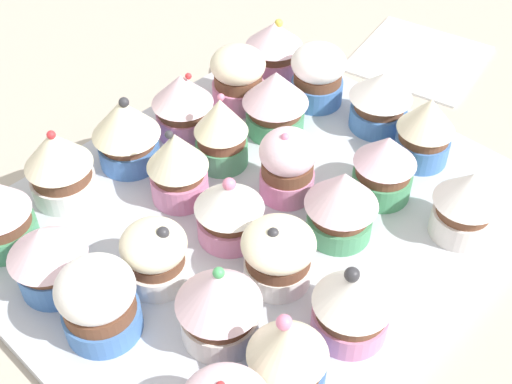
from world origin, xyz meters
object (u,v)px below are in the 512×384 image
(cupcake_7, at_px, (384,166))
(cupcake_8, at_px, (426,129))
(cupcake_4, at_px, (219,302))
(baking_tray, at_px, (256,219))
(cupcake_5, at_px, (278,254))
(cupcake_10, at_px, (155,255))
(napkin, at_px, (419,58))
(cupcake_6, at_px, (341,202))
(cupcake_23, at_px, (238,76))
(cupcake_11, at_px, (230,209))
(cupcake_9, at_px, (97,299))
(cupcake_17, at_px, (275,100))
(cupcake_21, at_px, (126,131))
(cupcake_12, at_px, (289,165))
(cupcake_22, at_px, (183,103))
(cupcake_1, at_px, (288,353))
(cupcake_2, at_px, (352,302))
(cupcake_16, at_px, (221,131))
(cupcake_13, at_px, (378,97))
(cupcake_18, at_px, (318,74))
(cupcake_15, at_px, (178,165))
(cupcake_24, at_px, (274,47))
(cupcake_3, at_px, (466,202))
(cupcake_14, at_px, (48,256))

(cupcake_7, bearing_deg, cupcake_8, 1.11)
(cupcake_4, relative_size, cupcake_7, 1.13)
(baking_tray, bearing_deg, cupcake_5, -122.20)
(cupcake_10, height_order, napkin, cupcake_10)
(cupcake_5, xyz_separation_m, cupcake_6, (0.08, -0.00, 0.01))
(cupcake_23, bearing_deg, cupcake_11, -136.93)
(cupcake_9, xyz_separation_m, cupcake_17, (0.28, 0.07, 0.00))
(cupcake_11, relative_size, cupcake_21, 0.85)
(cupcake_10, xyz_separation_m, cupcake_12, (0.15, -0.01, 0.01))
(cupcake_9, xyz_separation_m, cupcake_23, (0.29, 0.13, -0.00))
(cupcake_22, distance_m, napkin, 0.32)
(cupcake_1, distance_m, cupcake_2, 0.07)
(cupcake_11, height_order, cupcake_16, cupcake_16)
(cupcake_8, bearing_deg, cupcake_21, 134.90)
(cupcake_1, bearing_deg, cupcake_22, 62.24)
(cupcake_1, xyz_separation_m, cupcake_12, (0.15, 0.13, -0.00))
(baking_tray, bearing_deg, cupcake_13, 0.91)
(cupcake_12, xyz_separation_m, napkin, (0.30, 0.05, -0.05))
(cupcake_18, relative_size, napkin, 0.48)
(cupcake_2, height_order, cupcake_6, same)
(cupcake_9, relative_size, cupcake_12, 0.95)
(cupcake_9, bearing_deg, cupcake_10, 5.33)
(cupcake_17, bearing_deg, cupcake_9, -165.54)
(cupcake_4, distance_m, cupcake_21, 0.23)
(cupcake_8, relative_size, cupcake_22, 1.00)
(cupcake_4, bearing_deg, cupcake_15, 59.84)
(cupcake_6, relative_size, cupcake_24, 1.06)
(cupcake_2, bearing_deg, cupcake_1, 176.80)
(cupcake_6, xyz_separation_m, cupcake_21, (-0.07, 0.21, 0.00))
(cupcake_8, bearing_deg, cupcake_11, 163.05)
(cupcake_8, bearing_deg, cupcake_3, -126.29)
(cupcake_15, bearing_deg, cupcake_7, -44.85)
(cupcake_10, bearing_deg, cupcake_4, -90.90)
(cupcake_2, bearing_deg, cupcake_3, -2.17)
(cupcake_14, bearing_deg, cupcake_4, -64.90)
(cupcake_8, height_order, cupcake_22, same)
(cupcake_1, xyz_separation_m, cupcake_22, (0.15, 0.28, -0.00))
(cupcake_5, xyz_separation_m, cupcake_14, (-0.14, 0.13, 0.01))
(cupcake_10, distance_m, cupcake_16, 0.16)
(cupcake_21, height_order, cupcake_24, cupcake_21)
(cupcake_14, bearing_deg, cupcake_12, -17.04)
(cupcake_5, bearing_deg, cupcake_10, 134.31)
(cupcake_3, bearing_deg, cupcake_1, 177.50)
(cupcake_16, bearing_deg, cupcake_2, -107.88)
(cupcake_3, relative_size, cupcake_23, 1.03)
(cupcake_22, height_order, cupcake_24, cupcake_22)
(cupcake_9, distance_m, cupcake_23, 0.32)
(baking_tray, height_order, cupcake_21, cupcake_21)
(cupcake_1, distance_m, cupcake_7, 0.22)
(cupcake_21, bearing_deg, cupcake_11, -89.91)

